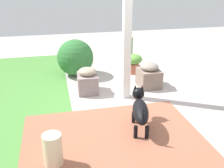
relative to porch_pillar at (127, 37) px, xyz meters
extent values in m
plane|color=#B5A7A1|center=(-0.20, 0.00, -1.09)|extent=(12.00, 12.00, 0.00)
cube|color=#A15D45|center=(-1.29, 0.52, -1.08)|extent=(1.80, 2.40, 0.02)
cube|color=white|center=(0.00, 0.00, 0.00)|extent=(0.13, 0.13, 2.17)
cube|color=#816B5F|center=(0.37, -0.58, -0.91)|extent=(0.47, 0.41, 0.35)
ellipsoid|color=gray|center=(0.37, -0.58, -0.68)|extent=(0.35, 0.35, 0.16)
cube|color=gray|center=(0.36, 0.64, -0.91)|extent=(0.47, 0.39, 0.35)
ellipsoid|color=tan|center=(0.36, 0.64, -0.68)|extent=(0.33, 0.33, 0.15)
sphere|color=#2F6E33|center=(1.35, 0.76, -0.69)|extent=(0.79, 0.79, 0.79)
cylinder|color=#B65F39|center=(1.70, -0.58, -0.97)|extent=(0.24, 0.24, 0.22)
cylinder|color=#467A3B|center=(1.70, -0.58, -0.63)|extent=(0.13, 0.13, 0.47)
cylinder|color=#A04F38|center=(1.14, -0.51, -0.97)|extent=(0.22, 0.22, 0.23)
ellipsoid|color=#5A963A|center=(1.14, -0.51, -0.75)|extent=(0.36, 0.36, 0.22)
ellipsoid|color=black|center=(-1.15, 0.11, -0.77)|extent=(0.68, 0.36, 0.24)
sphere|color=black|center=(-0.78, 0.02, -0.68)|extent=(0.18, 0.18, 0.18)
cone|color=black|center=(-0.77, 0.07, -0.57)|extent=(0.05, 0.05, 0.08)
cone|color=black|center=(-0.79, -0.03, -0.57)|extent=(0.05, 0.05, 0.08)
cylinder|color=black|center=(-0.94, 0.14, -0.99)|extent=(0.05, 0.05, 0.19)
cylinder|color=black|center=(-0.97, -0.01, -0.99)|extent=(0.05, 0.05, 0.19)
cylinder|color=black|center=(-1.33, 0.23, -0.99)|extent=(0.05, 0.05, 0.19)
cylinder|color=black|center=(-1.36, 0.08, -0.99)|extent=(0.05, 0.05, 0.19)
cone|color=black|center=(-1.45, 0.18, -0.63)|extent=(0.04, 0.04, 0.15)
cylinder|color=beige|center=(-1.62, 1.31, -0.88)|extent=(0.22, 0.22, 0.41)
camera|label=1|loc=(-4.20, 1.21, 0.97)|focal=42.45mm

